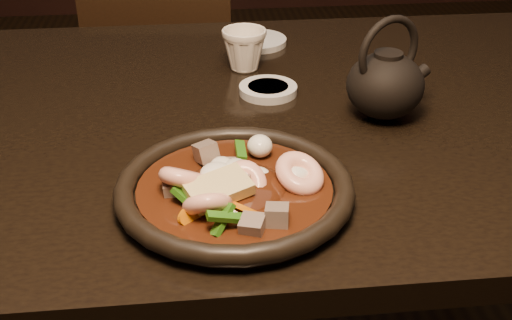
{
  "coord_description": "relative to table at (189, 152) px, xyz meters",
  "views": [
    {
      "loc": [
        0.01,
        -0.95,
        1.21
      ],
      "look_at": [
        0.09,
        -0.26,
        0.8
      ],
      "focal_mm": 45.0,
      "sensor_mm": 36.0,
      "label": 1
    }
  ],
  "objects": [
    {
      "name": "saucer_right",
      "position": [
        0.15,
        0.3,
        0.08
      ],
      "size": [
        0.12,
        0.12,
        0.01
      ],
      "primitive_type": "cylinder",
      "color": "silver",
      "rests_on": "table"
    },
    {
      "name": "teapot",
      "position": [
        0.31,
        -0.06,
        0.14
      ],
      "size": [
        0.15,
        0.12,
        0.16
      ],
      "rotation": [
        0.0,
        0.0,
        0.42
      ],
      "color": "black",
      "rests_on": "table"
    },
    {
      "name": "tea_cup",
      "position": [
        0.11,
        0.17,
        0.12
      ],
      "size": [
        0.1,
        0.1,
        0.08
      ],
      "primitive_type": "imported",
      "rotation": [
        0.0,
        0.0,
        0.28
      ],
      "color": "white",
      "rests_on": "table"
    },
    {
      "name": "soy_dish",
      "position": [
        0.14,
        0.06,
        0.08
      ],
      "size": [
        0.1,
        0.1,
        0.01
      ],
      "primitive_type": "cylinder",
      "color": "silver",
      "rests_on": "table"
    },
    {
      "name": "stirfry",
      "position": [
        0.06,
        -0.27,
        0.1
      ],
      "size": [
        0.23,
        0.21,
        0.07
      ],
      "color": "#331509",
      "rests_on": "plate"
    },
    {
      "name": "chair",
      "position": [
        -0.06,
        0.66,
        -0.24
      ],
      "size": [
        0.42,
        0.42,
        0.8
      ],
      "rotation": [
        0.0,
        0.0,
        3.04
      ],
      "color": "black",
      "rests_on": "floor"
    },
    {
      "name": "table",
      "position": [
        0.0,
        0.0,
        0.0
      ],
      "size": [
        1.6,
        0.9,
        0.75
      ],
      "color": "black",
      "rests_on": "floor"
    },
    {
      "name": "plate",
      "position": [
        0.06,
        -0.27,
        0.09
      ],
      "size": [
        0.31,
        0.31,
        0.03
      ],
      "color": "black",
      "rests_on": "table"
    }
  ]
}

